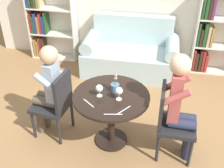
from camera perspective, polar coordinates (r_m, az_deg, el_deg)
ground_plane at (r=3.62m, az=-0.15°, el=-11.35°), size 16.00×16.00×0.00m
round_table at (r=3.25m, az=-0.16°, el=-4.47°), size 0.88×0.88×0.70m
couch at (r=4.85m, az=3.79°, el=6.01°), size 1.59×0.80×0.92m
bookshelf_left at (r=5.32m, az=-13.16°, el=12.51°), size 0.86×0.28×1.44m
bookshelf_right at (r=4.99m, az=20.10°, el=9.57°), size 0.86×0.28×1.44m
chair_left at (r=3.47m, az=-11.34°, el=-3.62°), size 0.48×0.48×0.90m
chair_right at (r=3.22m, az=11.85°, el=-7.09°), size 0.43×0.43×0.90m
person_left at (r=3.42m, az=-12.88°, el=-0.97°), size 0.45×0.38×1.23m
person_right at (r=3.09m, az=13.84°, el=-4.24°), size 0.42×0.35×1.31m
wine_glass_left at (r=3.10m, az=-2.60°, el=-0.94°), size 0.08×0.08×0.14m
wine_glass_right at (r=3.04m, az=1.44°, el=-1.49°), size 0.08×0.08×0.15m
flower_vase at (r=3.19m, az=0.62°, el=-0.44°), size 0.10×0.10×0.24m
knife_left_setting at (r=2.89m, az=0.24°, el=-6.17°), size 0.19×0.04×0.00m
fork_left_setting at (r=2.95m, az=2.47°, el=-5.27°), size 0.12×0.16×0.00m
knife_right_setting at (r=3.05m, az=-4.76°, el=-3.88°), size 0.15×0.13×0.00m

